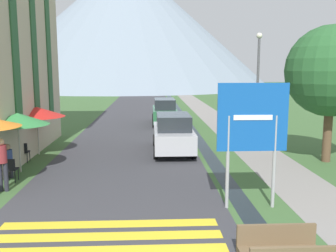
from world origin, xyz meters
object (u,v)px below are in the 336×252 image
(road_sign, at_px, (252,127))
(tree_by_path, at_px, (332,71))
(cafe_chair_middle, at_px, (5,159))
(person_standing_terrace, at_px, (2,161))
(cafe_umbrella_rear_red, at_px, (37,112))
(parked_car_far, at_px, (165,112))
(parked_car_near, at_px, (173,133))
(cafe_umbrella_middle_green, at_px, (18,119))
(cafe_chair_near_right, at_px, (10,168))
(cafe_chair_far_left, at_px, (23,151))
(streetlamp, at_px, (258,82))
(person_seated_near, at_px, (8,159))

(road_sign, relative_size, tree_by_path, 0.62)
(cafe_chair_middle, distance_m, person_standing_terrace, 2.48)
(road_sign, distance_m, cafe_umbrella_rear_red, 10.61)
(parked_car_far, bearing_deg, cafe_chair_middle, -118.83)
(parked_car_near, distance_m, cafe_umbrella_middle_green, 6.88)
(cafe_chair_near_right, bearing_deg, cafe_chair_middle, 95.76)
(cafe_chair_far_left, bearing_deg, streetlamp, 29.66)
(parked_car_far, xyz_separation_m, person_standing_terrace, (-5.74, -14.17, 0.09))
(cafe_chair_near_right, bearing_deg, cafe_umbrella_rear_red, 72.58)
(parked_car_near, bearing_deg, cafe_chair_far_left, -165.15)
(cafe_chair_far_left, relative_size, person_seated_near, 0.68)
(parked_car_far, xyz_separation_m, tree_by_path, (6.44, -10.86, 2.89))
(cafe_chair_middle, distance_m, person_seated_near, 0.89)
(person_seated_near, height_order, tree_by_path, tree_by_path)
(parked_car_far, xyz_separation_m, streetlamp, (4.20, -8.04, 2.37))
(parked_car_near, height_order, cafe_umbrella_rear_red, cafe_umbrella_rear_red)
(cafe_chair_near_right, relative_size, cafe_umbrella_middle_green, 0.37)
(road_sign, relative_size, parked_car_near, 0.80)
(road_sign, bearing_deg, parked_car_near, 103.66)
(streetlamp, bearing_deg, person_seated_near, -155.96)
(cafe_umbrella_rear_red, distance_m, tree_by_path, 12.85)
(parked_car_far, bearing_deg, cafe_chair_near_right, -113.87)
(person_standing_terrace, xyz_separation_m, streetlamp, (9.94, 6.13, 2.28))
(cafe_chair_near_right, xyz_separation_m, cafe_umbrella_middle_green, (-0.11, 1.32, 1.53))
(cafe_chair_near_right, relative_size, streetlamp, 0.15)
(parked_car_far, xyz_separation_m, cafe_chair_near_right, (-5.85, -13.22, -0.40))
(cafe_chair_far_left, relative_size, cafe_umbrella_rear_red, 0.34)
(cafe_chair_near_right, xyz_separation_m, cafe_chair_far_left, (-0.47, 2.75, 0.00))
(road_sign, distance_m, parked_car_near, 7.52)
(cafe_umbrella_rear_red, bearing_deg, person_standing_terrace, -85.70)
(road_sign, relative_size, cafe_chair_middle, 4.15)
(cafe_chair_far_left, distance_m, person_standing_terrace, 3.78)
(parked_car_near, height_order, streetlamp, streetlamp)
(parked_car_near, relative_size, cafe_umbrella_middle_green, 1.90)
(road_sign, xyz_separation_m, parked_car_near, (-1.75, 7.18, -1.40))
(cafe_umbrella_rear_red, distance_m, person_seated_near, 3.93)
(cafe_chair_near_right, height_order, cafe_chair_far_left, same)
(parked_car_far, height_order, tree_by_path, tree_by_path)
(parked_car_near, bearing_deg, person_seated_near, -148.00)
(parked_car_far, distance_m, streetlamp, 9.38)
(person_standing_terrace, distance_m, streetlamp, 11.90)
(road_sign, bearing_deg, cafe_umbrella_rear_red, 138.47)
(person_seated_near, bearing_deg, cafe_umbrella_rear_red, 89.98)
(cafe_chair_middle, bearing_deg, parked_car_near, 33.30)
(person_standing_terrace, height_order, streetlamp, streetlamp)
(cafe_umbrella_rear_red, bearing_deg, parked_car_near, 1.43)
(road_sign, xyz_separation_m, tree_by_path, (4.64, 5.11, 1.48))
(person_seated_near, relative_size, streetlamp, 0.22)
(road_sign, bearing_deg, cafe_chair_middle, 153.89)
(parked_car_near, relative_size, cafe_umbrella_rear_red, 1.77)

